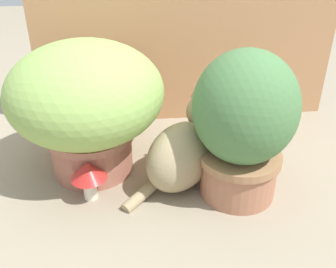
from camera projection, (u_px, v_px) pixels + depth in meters
The scene contains 6 objects.
ground_plane at pixel (168, 183), 1.26m from camera, with size 6.00×6.00×0.00m, color gray.
cardboard_backdrop at pixel (188, 22), 1.48m from camera, with size 1.20×0.03×0.82m, color tan.
grass_planter at pixel (86, 101), 1.20m from camera, with size 0.49×0.49×0.45m.
leafy_planter at pixel (244, 123), 1.10m from camera, with size 0.30×0.30×0.46m.
cat at pixel (184, 151), 1.20m from camera, with size 0.35×0.30×0.32m.
mushroom_ornament_red at pixel (88, 173), 1.15m from camera, with size 0.11×0.11×0.13m.
Camera 1 is at (-0.11, -1.01, 0.76)m, focal length 40.91 mm.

